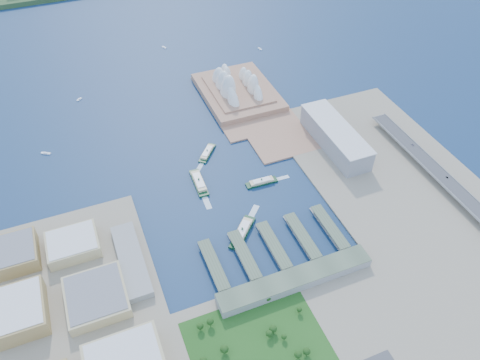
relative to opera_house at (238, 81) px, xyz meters
name	(u,v)px	position (x,y,z in m)	size (l,w,h in m)	color
ground	(242,212)	(-105.00, -280.00, -32.00)	(3000.00, 3000.00, 0.00)	#0E2644
west_land	(72,337)	(-355.00, -385.00, -30.50)	(220.00, 390.00, 3.00)	gray
south_land	(313,340)	(-105.00, -490.00, -30.50)	(720.00, 180.00, 3.00)	gray
east_land	(404,190)	(135.00, -330.00, -30.50)	(240.00, 500.00, 3.00)	gray
peninsula	(243,100)	(2.50, -20.00, -30.50)	(135.00, 220.00, 3.00)	#A07257
opera_house	(238,81)	(0.00, 0.00, 0.00)	(134.00, 180.00, 58.00)	white
toaster_building	(335,137)	(90.00, -200.00, -11.50)	(45.00, 155.00, 35.00)	gray
expressway	(443,181)	(195.00, -340.00, -23.07)	(26.00, 340.00, 11.85)	gray
west_buildings	(65,304)	(-355.00, -350.00, -15.50)	(200.00, 280.00, 27.00)	#9B814D
ferry_wharves	(274,246)	(-91.00, -355.00, -27.35)	(184.00, 90.00, 9.30)	#4A5843
terminal_building	(295,280)	(-90.00, -415.00, -23.00)	(200.00, 28.00, 12.00)	gray
park	(257,339)	(-165.00, -470.00, -21.00)	(150.00, 110.00, 16.00)	#194714
ferry_a	(199,181)	(-143.86, -201.05, -26.36)	(15.18, 59.64, 11.28)	#0D361B
ferry_b	(207,152)	(-109.36, -139.85, -27.42)	(12.34, 48.46, 9.16)	#0D361B
ferry_c	(242,231)	(-119.83, -315.95, -26.18)	(15.67, 61.58, 11.64)	#0D361B
ferry_d	(262,181)	(-55.60, -235.37, -27.37)	(12.47, 49.00, 9.26)	#0D361B
boat_a	(46,153)	(-352.37, -41.49, -30.49)	(3.91, 15.64, 3.02)	white
boat_b	(79,99)	(-279.99, 96.44, -30.54)	(3.78, 10.80, 2.92)	white
boat_c	(260,49)	(110.30, 148.40, -30.70)	(3.37, 11.56, 2.60)	white
boat_e	(164,47)	(-80.39, 232.16, -30.60)	(3.63, 11.42, 2.80)	white
car_b	(447,177)	(199.00, -341.48, -16.53)	(1.30, 3.73, 1.23)	slate
car_c	(413,145)	(199.00, -258.97, -16.43)	(2.01, 4.94, 1.43)	slate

